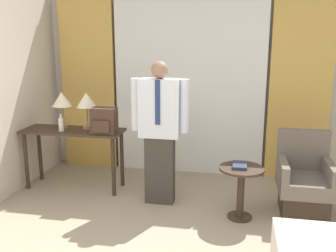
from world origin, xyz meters
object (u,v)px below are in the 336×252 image
object	(u,v)px
backpack	(104,121)
side_table	(241,184)
table_lamp_left	(62,101)
person	(160,129)
desk	(73,140)
book	(240,165)
armchair	(304,184)
table_lamp_right	(86,101)
bottle_near_edge	(61,124)

from	to	relation	value
backpack	side_table	bearing A→B (deg)	-12.67
table_lamp_left	side_table	size ratio (longest dim) A/B	0.81
person	backpack	bearing A→B (deg)	170.33
desk	book	size ratio (longest dim) A/B	5.33
armchair	book	distance (m)	0.80
desk	table_lamp_right	distance (m)	0.52
desk	table_lamp_right	xyz separation A→B (m)	(0.17, 0.09, 0.48)
bottle_near_edge	armchair	bearing A→B (deg)	-2.09
bottle_near_edge	armchair	distance (m)	2.96
person	book	bearing A→B (deg)	-13.70
backpack	side_table	world-z (taller)	backpack
person	armchair	bearing A→B (deg)	1.23
armchair	book	size ratio (longest dim) A/B	3.70
table_lamp_left	bottle_near_edge	distance (m)	0.33
bottle_near_edge	backpack	world-z (taller)	backpack
table_lamp_left	armchair	bearing A→B (deg)	-5.52
side_table	book	distance (m)	0.20
book	table_lamp_right	bearing A→B (deg)	164.22
backpack	armchair	distance (m)	2.41
book	bottle_near_edge	bearing A→B (deg)	170.61
desk	book	xyz separation A→B (m)	(2.09, -0.46, -0.05)
desk	table_lamp_right	size ratio (longest dim) A/B	2.75
table_lamp_left	bottle_near_edge	size ratio (longest dim) A/B	2.19
bottle_near_edge	person	world-z (taller)	person
table_lamp_right	side_table	bearing A→B (deg)	-16.33
table_lamp_left	table_lamp_right	world-z (taller)	same
table_lamp_left	person	size ratio (longest dim) A/B	0.28
desk	table_lamp_left	world-z (taller)	table_lamp_left
table_lamp_right	side_table	xyz separation A→B (m)	(1.95, -0.57, -0.74)
desk	person	bearing A→B (deg)	-11.32
table_lamp_right	armchair	distance (m)	2.77
desk	bottle_near_edge	bearing A→B (deg)	-138.40
desk	bottle_near_edge	size ratio (longest dim) A/B	6.04
desk	table_lamp_left	bearing A→B (deg)	152.83
desk	side_table	xyz separation A→B (m)	(2.12, -0.49, -0.25)
table_lamp_left	bottle_near_edge	bearing A→B (deg)	-71.79
person	table_lamp_left	bearing A→B (deg)	166.56
desk	person	xyz separation A→B (m)	(1.18, -0.24, 0.25)
armchair	bottle_near_edge	bearing A→B (deg)	177.91
table_lamp_left	book	xyz separation A→B (m)	(2.26, -0.54, -0.54)
bottle_near_edge	table_lamp_left	bearing A→B (deg)	108.21
bottle_near_edge	person	size ratio (longest dim) A/B	0.13
armchair	side_table	world-z (taller)	armchair
table_lamp_left	side_table	xyz separation A→B (m)	(2.28, -0.57, -0.74)
side_table	backpack	bearing A→B (deg)	167.33
table_lamp_left	person	world-z (taller)	person
side_table	armchair	bearing A→B (deg)	22.50
desk	book	world-z (taller)	desk
backpack	desk	bearing A→B (deg)	166.16
table_lamp_left	book	size ratio (longest dim) A/B	1.94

